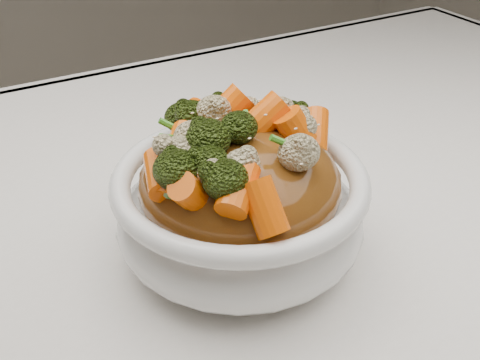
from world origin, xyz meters
TOP-DOWN VIEW (x-y plane):
  - tablecloth at (0.00, 0.00)m, footprint 1.20×0.80m
  - bowl at (-0.05, -0.03)m, footprint 0.23×0.23m
  - sauce_base at (-0.05, -0.03)m, footprint 0.19×0.19m
  - carrots at (-0.05, -0.03)m, footprint 0.19×0.19m
  - broccoli at (-0.05, -0.03)m, footprint 0.19×0.19m
  - cauliflower at (-0.05, -0.03)m, footprint 0.19×0.19m
  - scallions at (-0.05, -0.03)m, footprint 0.14×0.14m
  - sesame_seeds at (-0.05, -0.03)m, footprint 0.17×0.17m

SIDE VIEW (x-z plane):
  - tablecloth at x=0.00m, z-range 0.71..0.75m
  - bowl at x=-0.05m, z-range 0.75..0.83m
  - sauce_base at x=-0.05m, z-range 0.77..0.86m
  - cauliflower at x=-0.05m, z-range 0.85..0.89m
  - broccoli at x=-0.05m, z-range 0.85..0.89m
  - carrots at x=-0.05m, z-range 0.85..0.89m
  - scallions at x=-0.05m, z-range 0.86..0.88m
  - sesame_seeds at x=-0.05m, z-range 0.87..0.88m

